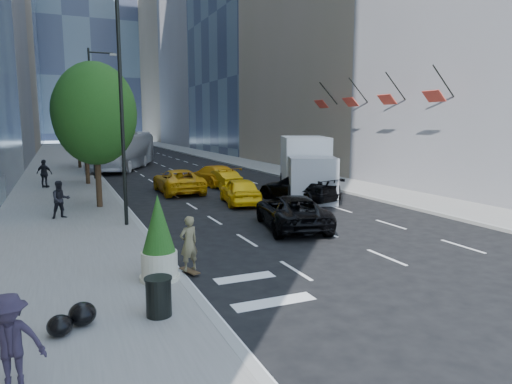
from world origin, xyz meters
name	(u,v)px	position (x,y,z in m)	size (l,w,h in m)	color
ground	(303,234)	(0.00, 0.00, 0.00)	(160.00, 160.00, 0.00)	black
sidewalk_left	(60,171)	(-9.00, 30.00, 0.07)	(6.00, 120.00, 0.15)	slate
sidewalk_right	(249,164)	(10.00, 30.00, 0.07)	(4.00, 120.00, 0.15)	slate
tower_right_far	(188,39)	(22.00, 98.00, 25.00)	(20.00, 24.00, 50.00)	#7E7257
lamp_near	(125,92)	(-6.32, 4.00, 5.81)	(2.13, 0.22, 10.00)	black
lamp_far	(94,106)	(-6.32, 22.00, 5.81)	(2.13, 0.22, 10.00)	black
tree_near	(95,114)	(-7.20, 9.00, 4.97)	(4.20, 4.20, 7.46)	black
tree_mid	(84,111)	(-7.20, 19.00, 5.32)	(4.50, 4.50, 7.99)	black
tree_far	(77,122)	(-7.20, 32.00, 4.62)	(3.90, 3.90, 6.92)	black
traffic_signal	(82,125)	(-6.40, 40.00, 4.23)	(2.48, 0.53, 5.20)	black
facade_flags	(369,98)	(10.64, 10.00, 6.18)	(1.85, 13.30, 2.05)	black
skateboarder	(189,247)	(-5.60, -3.00, 0.84)	(0.61, 0.40, 1.67)	brown
black_sedan_lincoln	(292,211)	(0.09, 1.18, 0.73)	(2.41, 5.23, 1.45)	black
black_sedan_mercedes	(298,188)	(3.59, 7.05, 0.78)	(2.18, 5.37, 1.56)	black
taxi_a	(240,191)	(0.20, 7.60, 0.75)	(1.77, 4.39, 1.50)	yellow
taxi_b	(222,179)	(1.33, 14.00, 0.64)	(1.35, 3.87, 1.28)	#DD9E0B
taxi_c	(178,181)	(-2.00, 13.00, 0.77)	(2.56, 5.55, 1.54)	orange
taxi_d	(213,175)	(1.20, 15.50, 0.74)	(2.08, 5.11, 1.48)	#F5A20C
city_bus	(123,150)	(-3.20, 30.25, 1.84)	(3.08, 13.18, 3.67)	silver
box_truck	(306,166)	(5.13, 8.84, 1.85)	(5.41, 8.05, 3.63)	silver
pedestrian_a	(61,200)	(-9.08, 6.58, 1.02)	(0.85, 0.66, 1.74)	black
pedestrian_b	(44,174)	(-10.01, 18.00, 1.11)	(1.12, 0.47, 1.91)	black
pedestrian_c	(10,343)	(-9.93, -8.00, 0.98)	(1.08, 0.62, 1.67)	#261E2E
trash_can	(159,297)	(-7.12, -6.00, 0.59)	(0.58, 0.58, 0.87)	black
planter_shrub	(159,239)	(-6.60, -3.55, 1.31)	(1.01, 1.01, 2.43)	beige
garbage_bags	(74,318)	(-8.94, -5.96, 0.39)	(1.02, 0.98, 0.50)	black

